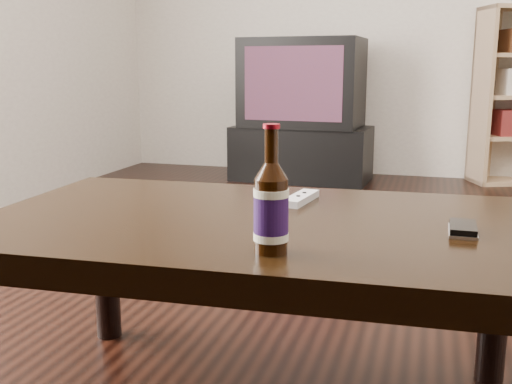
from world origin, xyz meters
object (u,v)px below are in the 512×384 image
(beer_bottle, at_px, (271,208))
(coffee_table, at_px, (262,245))
(tv_stand, at_px, (301,153))
(tv, at_px, (303,83))
(phone, at_px, (463,229))
(remote, at_px, (301,198))

(beer_bottle, bearing_deg, coffee_table, 109.33)
(tv_stand, height_order, beer_bottle, beer_bottle)
(tv, xyz_separation_m, phone, (1.03, -3.15, -0.23))
(phone, height_order, remote, remote)
(beer_bottle, relative_size, remote, 1.44)
(tv_stand, distance_m, beer_bottle, 3.49)
(tv, relative_size, phone, 7.88)
(tv_stand, height_order, phone, phone)
(coffee_table, relative_size, beer_bottle, 5.55)
(tv_stand, height_order, tv, tv)
(remote, bearing_deg, phone, -18.34)
(tv_stand, xyz_separation_m, tv, (-0.00, -0.00, 0.53))
(tv_stand, xyz_separation_m, coffee_table, (0.58, -3.15, 0.23))
(coffee_table, height_order, phone, phone)
(remote, bearing_deg, beer_bottle, -76.69)
(beer_bottle, distance_m, remote, 0.46)
(tv_stand, relative_size, coffee_table, 0.75)
(tv, distance_m, phone, 3.33)
(coffee_table, relative_size, phone, 12.03)
(tv_stand, relative_size, beer_bottle, 4.16)
(beer_bottle, xyz_separation_m, phone, (0.36, 0.25, -0.08))
(phone, bearing_deg, remote, 153.94)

